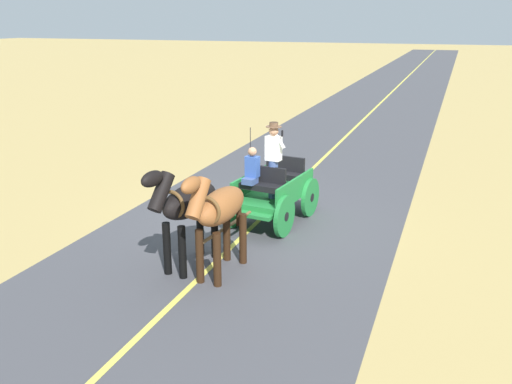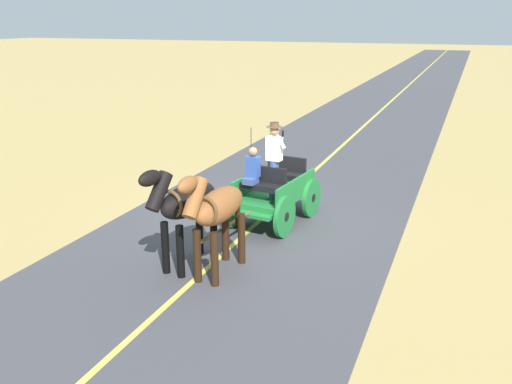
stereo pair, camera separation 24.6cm
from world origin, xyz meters
The scene contains 6 objects.
ground_plane centered at (0.00, 0.00, 0.00)m, with size 200.00×200.00×0.00m, color tan.
road_surface centered at (0.00, 0.00, 0.00)m, with size 6.75×160.00×0.01m, color #424247.
road_centre_stripe centered at (0.00, 0.00, 0.01)m, with size 0.12×160.00×0.00m, color #DBCC4C.
horse_drawn_carriage centered at (-0.32, 0.00, 0.82)m, with size 1.70×4.51×2.50m.
horse_near_side centered at (-0.30, 3.05, 1.32)m, with size 0.67×2.13×2.21m.
horse_off_side centered at (0.40, 2.97, 1.32)m, with size 0.81×2.15×2.21m.
Camera 2 is at (-4.52, 11.72, 4.73)m, focal length 38.43 mm.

